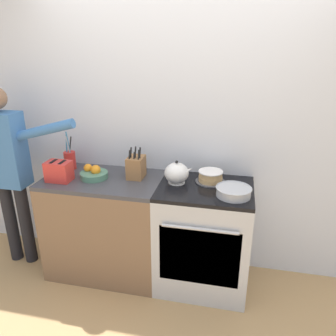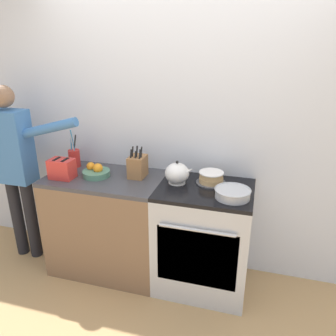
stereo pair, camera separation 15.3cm
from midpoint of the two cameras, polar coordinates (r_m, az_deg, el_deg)
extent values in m
plane|color=tan|center=(2.93, -1.79, -22.09)|extent=(16.00, 16.00, 0.00)
cube|color=silver|center=(2.83, 0.99, 6.75)|extent=(8.00, 0.04, 2.60)
cube|color=brown|center=(3.06, -12.11, -10.00)|extent=(1.00, 0.61, 0.89)
cube|color=#3D3D42|center=(2.86, -12.81, -2.05)|extent=(1.00, 0.61, 0.03)
cube|color=#B7BABF|center=(2.85, 4.60, -12.10)|extent=(0.75, 0.61, 0.89)
cube|color=black|center=(2.59, 3.67, -15.22)|extent=(0.62, 0.01, 0.49)
cylinder|color=#B7BABF|center=(2.43, 3.72, -10.62)|extent=(0.57, 0.02, 0.02)
cube|color=black|center=(2.62, 4.89, -3.65)|extent=(0.75, 0.61, 0.03)
cylinder|color=#4C4C51|center=(2.71, 5.77, -2.37)|extent=(0.24, 0.24, 0.01)
cylinder|color=tan|center=(2.70, 5.79, -1.89)|extent=(0.20, 0.20, 0.04)
cylinder|color=tan|center=(2.69, 5.82, -1.10)|extent=(0.19, 0.19, 0.04)
cylinder|color=white|center=(2.68, 5.84, -0.62)|extent=(0.20, 0.20, 0.01)
cylinder|color=white|center=(2.69, -0.13, -2.50)|extent=(0.14, 0.14, 0.01)
ellipsoid|color=white|center=(2.66, -0.14, -0.91)|extent=(0.20, 0.20, 0.17)
cone|color=white|center=(2.63, 1.88, -0.47)|extent=(0.10, 0.04, 0.09)
sphere|color=black|center=(2.62, -0.14, 1.05)|extent=(0.02, 0.02, 0.02)
cylinder|color=#B7BABF|center=(2.48, 9.63, -4.18)|extent=(0.26, 0.26, 0.06)
torus|color=#B7BABF|center=(2.47, 9.67, -3.45)|extent=(0.27, 0.27, 0.01)
cube|color=olive|center=(2.78, -7.14, 0.12)|extent=(0.13, 0.17, 0.18)
cylinder|color=black|center=(2.72, -8.33, 2.34)|extent=(0.01, 0.03, 0.07)
cylinder|color=black|center=(2.71, -7.53, 2.18)|extent=(0.01, 0.03, 0.06)
cylinder|color=black|center=(2.69, -6.76, 2.30)|extent=(0.01, 0.04, 0.08)
cylinder|color=black|center=(2.75, -8.07, 2.71)|extent=(0.01, 0.04, 0.09)
cylinder|color=black|center=(2.73, -7.31, 2.74)|extent=(0.01, 0.04, 0.09)
cylinder|color=black|center=(2.72, -6.52, 2.66)|extent=(0.01, 0.04, 0.09)
cylinder|color=red|center=(3.11, -18.05, 1.27)|extent=(0.10, 0.10, 0.16)
cylinder|color=teal|center=(3.05, -18.23, 3.36)|extent=(0.03, 0.03, 0.30)
cylinder|color=black|center=(3.10, -18.10, 3.10)|extent=(0.06, 0.02, 0.24)
cylinder|color=#B7BABF|center=(3.06, -18.20, 3.01)|extent=(0.04, 0.03, 0.26)
cylinder|color=teal|center=(3.09, -18.58, 3.12)|extent=(0.01, 0.04, 0.26)
cylinder|color=#4C7F66|center=(2.86, -14.25, -1.23)|extent=(0.23, 0.23, 0.05)
sphere|color=orange|center=(2.84, -14.00, -0.33)|extent=(0.08, 0.08, 0.08)
sphere|color=orange|center=(2.90, -15.23, -0.03)|extent=(0.07, 0.07, 0.07)
cube|color=red|center=(2.87, -19.93, -0.56)|extent=(0.20, 0.14, 0.17)
cube|color=black|center=(2.86, -20.82, 1.10)|extent=(0.02, 0.10, 0.00)
cube|color=black|center=(2.82, -19.45, 0.99)|extent=(0.02, 0.10, 0.00)
cube|color=black|center=(2.91, -21.82, 0.23)|extent=(0.02, 0.02, 0.01)
cylinder|color=black|center=(3.52, -26.81, -8.45)|extent=(0.11, 0.11, 0.80)
cylinder|color=black|center=(3.43, -24.69, -8.89)|extent=(0.11, 0.11, 0.80)
cube|color=#3D70AD|center=(3.20, -27.81, 2.79)|extent=(0.34, 0.20, 0.66)
cylinder|color=#3D70AD|center=(2.91, -22.26, 6.10)|extent=(0.56, 0.08, 0.22)
camera|label=1|loc=(0.08, -91.69, -0.65)|focal=35.00mm
camera|label=2|loc=(0.08, 88.31, 0.65)|focal=35.00mm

